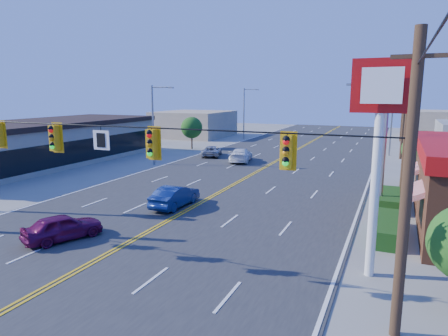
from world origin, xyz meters
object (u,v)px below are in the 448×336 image
at_px(signal_span, 76,153).
at_px(car_white, 241,156).
at_px(car_blue, 175,197).
at_px(car_silver, 212,151).
at_px(car_magenta, 63,228).
at_px(kfc_pylon, 379,125).

relative_size(signal_span, car_white, 5.01).
distance_m(car_blue, car_white, 17.83).
bearing_deg(signal_span, car_blue, 96.14).
height_order(car_blue, car_white, car_white).
relative_size(car_blue, car_silver, 0.96).
bearing_deg(car_magenta, kfc_pylon, -148.04).
relative_size(signal_span, car_blue, 5.87).
distance_m(car_magenta, car_blue, 7.63).
height_order(kfc_pylon, car_silver, kfc_pylon).
bearing_deg(car_silver, signal_span, 86.83).
bearing_deg(car_silver, car_magenta, 81.61).
height_order(signal_span, car_white, signal_span).
distance_m(kfc_pylon, car_blue, 14.29).
relative_size(car_white, car_silver, 1.13).
xyz_separation_m(kfc_pylon, car_white, (-14.41, 23.02, -5.34)).
xyz_separation_m(car_blue, car_silver, (-6.71, 19.83, -0.09)).
relative_size(car_blue, car_white, 0.85).
bearing_deg(car_blue, signal_span, 96.82).
relative_size(kfc_pylon, car_magenta, 2.24).
relative_size(kfc_pylon, car_silver, 1.98).
distance_m(kfc_pylon, car_magenta, 15.36).
bearing_deg(car_blue, car_silver, -70.63).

